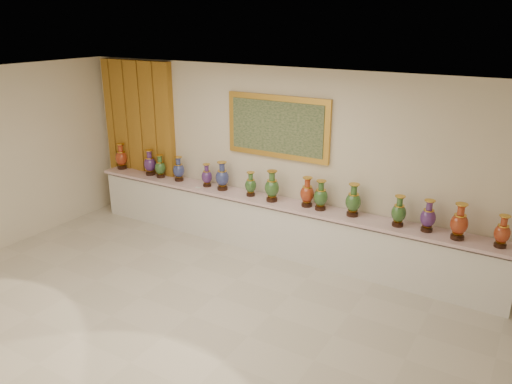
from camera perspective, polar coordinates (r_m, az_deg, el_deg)
ground at (r=6.82m, az=-7.45°, el=-13.80°), size 8.00×8.00×0.00m
room at (r=9.48m, az=-10.98°, el=6.09°), size 8.00×8.00×8.00m
counter at (r=8.28m, az=2.14°, el=-3.94°), size 7.28×0.48×0.90m
vase_0 at (r=10.08m, az=-15.14°, el=3.82°), size 0.24×0.24×0.50m
vase_1 at (r=9.56m, az=-12.04°, el=3.18°), size 0.24×0.24×0.48m
vase_2 at (r=9.38m, az=-10.89°, el=2.79°), size 0.21×0.21×0.43m
vase_3 at (r=9.12m, az=-8.83°, el=2.50°), size 0.25×0.25×0.45m
vase_4 at (r=8.75m, az=-5.64°, el=1.80°), size 0.23×0.23×0.41m
vase_5 at (r=8.54m, az=-3.88°, el=1.69°), size 0.29×0.29×0.50m
vase_6 at (r=8.25m, az=-0.62°, el=0.79°), size 0.23×0.23×0.41m
vase_7 at (r=8.00m, az=1.84°, el=0.51°), size 0.25×0.25×0.51m
vase_8 at (r=7.82m, az=5.86°, el=-0.15°), size 0.24×0.24×0.48m
vase_9 at (r=7.70m, az=7.41°, el=-0.54°), size 0.23×0.23×0.47m
vase_10 at (r=7.54m, az=11.05°, el=-1.07°), size 0.31×0.31×0.50m
vase_11 at (r=7.33m, az=16.00°, el=-2.27°), size 0.21×0.21×0.45m
vase_12 at (r=7.27m, az=19.06°, el=-2.75°), size 0.24×0.24×0.46m
vase_13 at (r=7.16m, az=22.20°, el=-3.33°), size 0.26×0.26×0.50m
vase_14 at (r=7.15m, az=26.32°, el=-4.21°), size 0.27×0.27×0.44m
label_card at (r=8.76m, az=-6.66°, el=0.52°), size 0.10×0.06×0.00m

